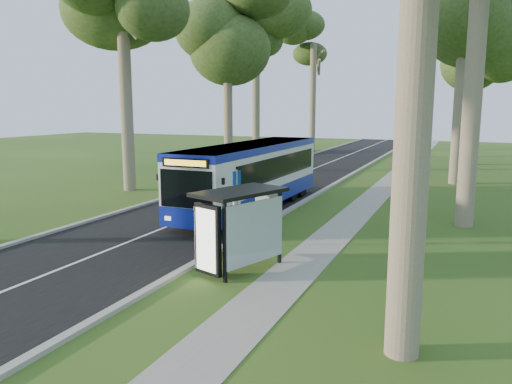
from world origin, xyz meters
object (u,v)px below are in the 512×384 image
Objects in this scene: bus_shelter at (239,217)px; litter_bin at (269,226)px; bus at (252,176)px; bus_stop_sign at (237,199)px; car_white at (248,159)px; car_silver at (303,145)px.

litter_bin is at bearing 118.58° from bus_shelter.
bus reaches higher than bus_shelter.
bus_shelter is (1.22, -2.47, 0.01)m from bus_stop_sign.
car_white is at bearing 115.28° from bus.
car_silver reaches higher than litter_bin.
car_silver is at bearing 124.98° from bus_stop_sign.
car_silver is at bearing 67.73° from car_white.
car_white is at bearing -93.90° from car_silver.
car_silver is (-10.16, 37.96, -0.90)m from bus_shelter.
bus is 16.12m from car_white.
car_silver is (-6.85, 29.40, -0.83)m from bus.
bus_shelter is 0.74× the size of car_white.
bus_stop_sign is 22.53m from car_white.
bus is 2.78× the size of car_white.
bus is 13.04× the size of litter_bin.
bus is 2.50× the size of car_silver.
car_white is at bearing 132.97° from bus_shelter.
car_silver is (-9.54, 33.96, 0.32)m from litter_bin.
car_white is (-6.67, 14.65, -0.88)m from bus.
bus_stop_sign is at bearing 136.03° from bus_shelter.
bus is 6.43m from bus_stop_sign.
litter_bin is at bearing -58.66° from bus.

